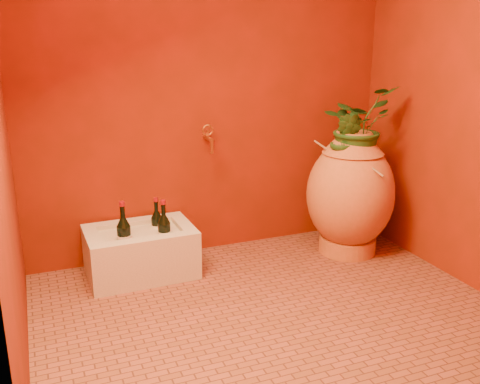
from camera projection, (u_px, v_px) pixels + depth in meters
name	position (u px, v px, depth m)	size (l,w,h in m)	color
floor	(272.00, 312.00, 2.94)	(2.50, 2.50, 0.00)	brown
wall_back	(210.00, 68.00, 3.46)	(2.50, 0.02, 2.50)	#5C1C05
wall_right	(476.00, 74.00, 3.02)	(0.02, 2.00, 2.50)	#5C1C05
amphora	(350.00, 194.00, 3.63)	(0.73, 0.73, 0.85)	#BB6534
stone_basin	(141.00, 252.00, 3.36)	(0.67, 0.46, 0.31)	beige
wine_bottle_a	(157.00, 227.00, 3.43)	(0.07, 0.07, 0.30)	black
wine_bottle_b	(124.00, 238.00, 3.20)	(0.09, 0.09, 0.35)	black
wine_bottle_c	(164.00, 234.00, 3.28)	(0.08, 0.08, 0.33)	black
wall_tap	(209.00, 137.00, 3.49)	(0.08, 0.16, 0.18)	#AD7028
plant_main	(357.00, 125.00, 3.51)	(0.46, 0.40, 0.51)	#1D4C1B
plant_side	(345.00, 140.00, 3.45)	(0.20, 0.16, 0.36)	#1D4C1B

